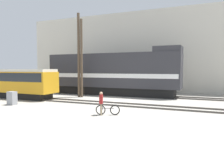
# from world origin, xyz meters

# --- Properties ---
(ground_plane) EXTENTS (120.00, 120.00, 0.00)m
(ground_plane) POSITION_xyz_m (0.00, 0.00, 0.00)
(ground_plane) COLOR gray
(track_near) EXTENTS (60.00, 1.50, 0.14)m
(track_near) POSITION_xyz_m (0.00, -1.62, 0.07)
(track_near) COLOR #47423D
(track_near) RESTS_ON ground
(track_far) EXTENTS (60.00, 1.51, 0.14)m
(track_far) POSITION_xyz_m (0.00, 5.34, 0.07)
(track_far) COLOR #47423D
(track_far) RESTS_ON ground
(building_backdrop) EXTENTS (38.27, 6.00, 11.52)m
(building_backdrop) POSITION_xyz_m (0.00, 13.78, 5.76)
(building_backdrop) COLOR beige
(building_backdrop) RESTS_ON ground
(freight_locomotive) EXTENTS (16.77, 3.04, 5.73)m
(freight_locomotive) POSITION_xyz_m (-2.32, 5.34, 2.69)
(freight_locomotive) COLOR black
(freight_locomotive) RESTS_ON ground
(streetcar) EXTENTS (10.81, 2.54, 3.22)m
(streetcar) POSITION_xyz_m (-11.60, -1.62, 1.84)
(streetcar) COLOR black
(streetcar) RESTS_ON ground
(bicycle) EXTENTS (1.65, 0.66, 0.76)m
(bicycle) POSITION_xyz_m (2.05, -5.91, 0.35)
(bicycle) COLOR black
(bicycle) RESTS_ON ground
(person) EXTENTS (0.32, 0.41, 1.65)m
(person) POSITION_xyz_m (1.67, -6.18, 1.00)
(person) COLOR #8C7A5B
(person) RESTS_ON ground
(utility_pole_left) EXTENTS (0.31, 0.31, 9.55)m
(utility_pole_left) POSITION_xyz_m (-5.08, 1.86, 4.78)
(utility_pole_left) COLOR #4C3D2D
(utility_pole_left) RESTS_ON ground
(utility_pole_center) EXTENTS (0.27, 0.27, 8.87)m
(utility_pole_center) POSITION_xyz_m (-4.70, 1.86, 4.44)
(utility_pole_center) COLOR #4C3D2D
(utility_pole_center) RESTS_ON ground
(signal_box) EXTENTS (0.70, 0.60, 1.20)m
(signal_box) POSITION_xyz_m (-7.70, -5.30, 0.60)
(signal_box) COLOR gray
(signal_box) RESTS_ON ground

